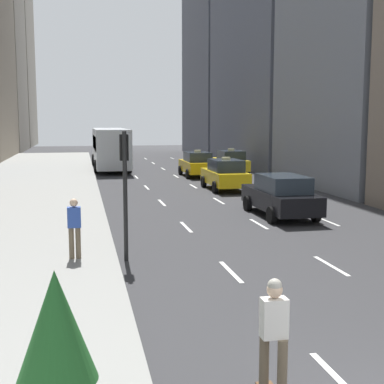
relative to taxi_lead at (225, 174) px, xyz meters
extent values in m
cube|color=gray|center=(-11.00, 3.00, -0.81)|extent=(8.00, 66.00, 0.15)
cube|color=white|center=(-4.20, -22.00, -0.87)|extent=(0.12, 2.00, 0.01)
cube|color=white|center=(-4.20, -16.00, -0.87)|extent=(0.12, 2.00, 0.01)
cube|color=white|center=(-4.20, -10.00, -0.87)|extent=(0.12, 2.00, 0.01)
cube|color=white|center=(-4.20, -4.00, -0.87)|extent=(0.12, 2.00, 0.01)
cube|color=white|center=(-4.20, 2.00, -0.87)|extent=(0.12, 2.00, 0.01)
cube|color=white|center=(-4.20, 8.00, -0.87)|extent=(0.12, 2.00, 0.01)
cube|color=white|center=(-4.20, 14.00, -0.87)|extent=(0.12, 2.00, 0.01)
cube|color=white|center=(-4.20, 20.00, -0.87)|extent=(0.12, 2.00, 0.01)
cube|color=white|center=(-4.20, 26.00, -0.87)|extent=(0.12, 2.00, 0.01)
cube|color=white|center=(-1.40, -16.00, -0.87)|extent=(0.12, 2.00, 0.01)
cube|color=white|center=(-1.40, -10.00, -0.87)|extent=(0.12, 2.00, 0.01)
cube|color=white|center=(-1.40, -4.00, -0.87)|extent=(0.12, 2.00, 0.01)
cube|color=white|center=(-1.40, 2.00, -0.87)|extent=(0.12, 2.00, 0.01)
cube|color=white|center=(-1.40, 8.00, -0.87)|extent=(0.12, 2.00, 0.01)
cube|color=white|center=(-1.40, 14.00, -0.87)|extent=(0.12, 2.00, 0.01)
cube|color=white|center=(-1.40, 20.00, -0.87)|extent=(0.12, 2.00, 0.01)
cube|color=white|center=(-1.40, 26.00, -0.87)|extent=(0.12, 2.00, 0.01)
cube|color=white|center=(1.40, -10.00, -0.87)|extent=(0.12, 2.00, 0.01)
cube|color=white|center=(1.40, -4.00, -0.87)|extent=(0.12, 2.00, 0.01)
cube|color=white|center=(1.40, 2.00, -0.87)|extent=(0.12, 2.00, 0.01)
cube|color=white|center=(1.40, 8.00, -0.87)|extent=(0.12, 2.00, 0.01)
cube|color=white|center=(1.40, 14.00, -0.87)|extent=(0.12, 2.00, 0.01)
cube|color=white|center=(1.40, 20.00, -0.87)|extent=(0.12, 2.00, 0.01)
cube|color=white|center=(1.40, 26.00, -0.87)|extent=(0.12, 2.00, 0.01)
cube|color=gray|center=(-18.00, 58.68, 11.70)|extent=(6.00, 14.64, 25.16)
cube|color=gray|center=(8.00, 0.08, 7.61)|extent=(6.00, 11.94, 16.98)
cube|color=slate|center=(8.00, 32.21, 12.55)|extent=(6.00, 14.48, 26.86)
cube|color=yellow|center=(0.00, 0.07, -0.17)|extent=(1.80, 4.40, 0.76)
cube|color=#28333D|center=(0.00, -0.19, 0.53)|extent=(1.58, 2.29, 0.64)
cube|color=#F2E599|center=(0.00, -0.19, 0.92)|extent=(0.44, 0.20, 0.14)
cylinder|color=black|center=(-0.90, 1.43, -0.55)|extent=(0.22, 0.66, 0.66)
cylinder|color=black|center=(0.90, 1.43, -0.55)|extent=(0.22, 0.66, 0.66)
cylinder|color=black|center=(-0.90, -1.29, -0.55)|extent=(0.22, 0.66, 0.66)
cylinder|color=black|center=(0.90, -1.29, -0.55)|extent=(0.22, 0.66, 0.66)
cube|color=yellow|center=(0.00, 7.52, -0.17)|extent=(1.80, 4.40, 0.76)
cube|color=#28333D|center=(0.00, 7.26, 0.53)|extent=(1.58, 2.29, 0.64)
cube|color=#F2E599|center=(0.00, 7.26, 0.92)|extent=(0.44, 0.20, 0.14)
cylinder|color=black|center=(-0.90, 8.89, -0.55)|extent=(0.22, 0.66, 0.66)
cylinder|color=black|center=(0.90, 8.89, -0.55)|extent=(0.22, 0.66, 0.66)
cylinder|color=black|center=(-0.90, 6.16, -0.55)|extent=(0.22, 0.66, 0.66)
cylinder|color=black|center=(0.90, 6.16, -0.55)|extent=(0.22, 0.66, 0.66)
cube|color=yellow|center=(2.80, 8.88, -0.17)|extent=(1.80, 4.40, 0.76)
cube|color=#28333D|center=(2.80, 8.62, 0.53)|extent=(1.58, 2.29, 0.64)
cube|color=#F2E599|center=(2.80, 8.62, 0.92)|extent=(0.44, 0.20, 0.14)
cylinder|color=black|center=(1.90, 10.25, -0.55)|extent=(0.22, 0.66, 0.66)
cylinder|color=black|center=(3.70, 10.25, -0.55)|extent=(0.22, 0.66, 0.66)
cylinder|color=black|center=(1.90, 7.52, -0.55)|extent=(0.22, 0.66, 0.66)
cylinder|color=black|center=(3.70, 7.52, -0.55)|extent=(0.22, 0.66, 0.66)
cube|color=black|center=(0.00, -8.52, -0.18)|extent=(1.80, 4.83, 0.74)
cube|color=#28333D|center=(0.00, -8.81, 0.51)|extent=(1.58, 2.51, 0.64)
cylinder|color=black|center=(-0.90, -7.02, -0.55)|extent=(0.22, 0.66, 0.66)
cylinder|color=black|center=(0.90, -7.02, -0.55)|extent=(0.22, 0.66, 0.66)
cylinder|color=black|center=(-0.90, -10.02, -0.55)|extent=(0.22, 0.66, 0.66)
cylinder|color=black|center=(0.90, -10.02, -0.55)|extent=(0.22, 0.66, 0.66)
cube|color=#B7BCC1|center=(-5.60, 14.62, 0.92)|extent=(2.50, 11.60, 2.90)
cube|color=#28333D|center=(-5.60, 20.37, 1.27)|extent=(2.30, 0.12, 1.40)
cube|color=#28333D|center=(-6.81, 14.62, 1.27)|extent=(0.08, 9.86, 1.10)
cube|color=yellow|center=(-5.60, 20.37, 2.17)|extent=(1.50, 0.10, 0.36)
cylinder|color=black|center=(-6.85, 18.22, -0.38)|extent=(0.30, 1.00, 1.00)
cylinder|color=black|center=(-4.35, 18.22, -0.38)|extent=(0.30, 1.00, 1.00)
cylinder|color=black|center=(-6.85, 11.43, -0.38)|extent=(0.30, 1.00, 1.00)
cylinder|color=black|center=(-4.35, 11.43, -0.38)|extent=(0.30, 1.00, 1.00)
cylinder|color=brown|center=(-5.46, -22.13, -0.40)|extent=(0.14, 0.14, 0.84)
cylinder|color=brown|center=(-5.28, -22.37, -0.40)|extent=(0.14, 0.14, 0.84)
cube|color=silver|center=(-5.37, -22.25, 0.30)|extent=(0.36, 0.22, 0.56)
sphere|color=beige|center=(-5.37, -22.25, 0.70)|extent=(0.22, 0.22, 0.22)
sphere|color=#B2AD9E|center=(-5.37, -22.25, 0.76)|extent=(0.20, 0.20, 0.20)
cylinder|color=#382819|center=(-8.27, -22.49, -0.21)|extent=(0.83, 0.83, 0.06)
cone|color=#236028|center=(-8.27, -22.49, 0.52)|extent=(1.00, 1.00, 1.40)
cylinder|color=brown|center=(-8.23, -14.36, -0.30)|extent=(0.14, 0.14, 0.86)
cylinder|color=brown|center=(-8.05, -14.36, -0.30)|extent=(0.14, 0.14, 0.86)
cube|color=#2D4CA5|center=(-8.14, -14.36, 0.41)|extent=(0.36, 0.22, 0.56)
sphere|color=beige|center=(-8.14, -14.36, 0.81)|extent=(0.22, 0.22, 0.22)
cylinder|color=black|center=(-6.75, -14.28, 0.92)|extent=(0.12, 0.12, 3.60)
cube|color=black|center=(-6.75, -14.10, 2.27)|extent=(0.24, 0.20, 0.72)
sphere|color=red|center=(-6.75, -13.99, 2.50)|extent=(0.14, 0.14, 0.14)
sphere|color=#4C3F14|center=(-6.75, -13.99, 2.27)|extent=(0.14, 0.14, 0.14)
sphere|color=#198C2D|center=(-6.75, -13.99, 2.04)|extent=(0.14, 0.14, 0.14)
camera|label=1|loc=(-7.92, -28.93, 3.00)|focal=50.00mm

